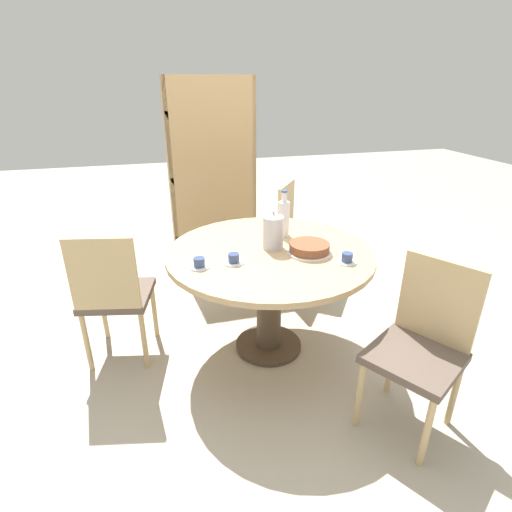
% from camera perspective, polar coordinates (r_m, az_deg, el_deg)
% --- Properties ---
extents(ground_plane, '(14.00, 14.00, 0.00)m').
position_cam_1_polar(ground_plane, '(2.91, 1.78, -12.77)').
color(ground_plane, '#B2A893').
extents(dining_table, '(1.31, 1.31, 0.74)m').
position_cam_1_polar(dining_table, '(2.59, 1.95, -2.17)').
color(dining_table, '#473828').
rests_on(dining_table, ground_plane).
extents(chair_a, '(0.58, 0.58, 0.93)m').
position_cam_1_polar(chair_a, '(2.26, 22.53, -11.57)').
color(chair_a, tan).
rests_on(chair_a, ground_plane).
extents(chair_b, '(0.59, 0.59, 0.93)m').
position_cam_1_polar(chair_b, '(3.53, 6.27, 3.25)').
color(chair_b, tan).
rests_on(chair_b, ground_plane).
extents(chair_c, '(0.50, 0.50, 0.93)m').
position_cam_1_polar(chair_c, '(2.69, -19.64, -5.05)').
color(chair_c, tan).
rests_on(chair_c, ground_plane).
extents(bookshelf, '(0.84, 0.28, 1.77)m').
position_cam_1_polar(bookshelf, '(4.03, -6.51, 11.51)').
color(bookshelf, tan).
rests_on(bookshelf, ground_plane).
extents(coffee_pot, '(0.13, 0.13, 0.25)m').
position_cam_1_polar(coffee_pot, '(2.53, 2.45, 3.54)').
color(coffee_pot, silver).
rests_on(coffee_pot, dining_table).
extents(water_bottle, '(0.08, 0.08, 0.32)m').
position_cam_1_polar(water_bottle, '(2.73, 3.97, 5.50)').
color(water_bottle, silver).
rests_on(water_bottle, dining_table).
extents(cake_main, '(0.28, 0.28, 0.07)m').
position_cam_1_polar(cake_main, '(2.50, 7.63, 1.09)').
color(cake_main, white).
rests_on(cake_main, dining_table).
extents(cup_a, '(0.12, 0.12, 0.06)m').
position_cam_1_polar(cup_a, '(2.42, 12.87, -0.39)').
color(cup_a, silver).
rests_on(cup_a, dining_table).
extents(cup_b, '(0.12, 0.12, 0.06)m').
position_cam_1_polar(cup_b, '(2.32, -8.10, -1.09)').
color(cup_b, silver).
rests_on(cup_b, dining_table).
extents(cup_c, '(0.12, 0.12, 0.06)m').
position_cam_1_polar(cup_c, '(2.35, -3.20, -0.50)').
color(cup_c, silver).
rests_on(cup_c, dining_table).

